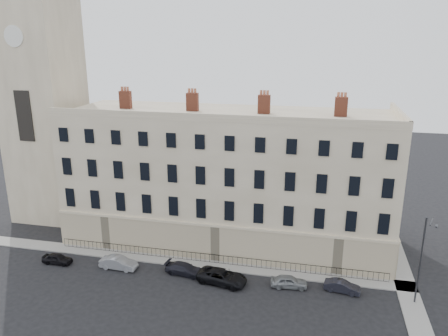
% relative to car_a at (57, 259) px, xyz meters
% --- Properties ---
extents(ground, '(160.00, 160.00, 0.00)m').
position_rel_car_a_xyz_m(ground, '(22.16, -1.86, -0.54)').
color(ground, black).
rests_on(ground, ground).
extents(terrace, '(36.22, 12.22, 17.00)m').
position_rel_car_a_xyz_m(terrace, '(16.19, 10.10, 6.95)').
color(terrace, tan).
rests_on(terrace, ground).
extents(church_tower, '(8.00, 8.13, 44.00)m').
position_rel_car_a_xyz_m(church_tower, '(-7.84, 12.13, 18.12)').
color(church_tower, tan).
rests_on(church_tower, ground).
extents(pavement_terrace, '(48.00, 2.00, 0.12)m').
position_rel_car_a_xyz_m(pavement_terrace, '(12.16, 3.14, -0.48)').
color(pavement_terrace, gray).
rests_on(pavement_terrace, ground).
extents(pavement_east_return, '(2.00, 24.00, 0.12)m').
position_rel_car_a_xyz_m(pavement_east_return, '(35.16, 6.14, -0.48)').
color(pavement_east_return, gray).
rests_on(pavement_east_return, ground).
extents(railings, '(35.00, 0.04, 0.96)m').
position_rel_car_a_xyz_m(railings, '(16.16, 3.54, 0.01)').
color(railings, black).
rests_on(railings, ground).
extents(car_a, '(3.20, 1.30, 1.09)m').
position_rel_car_a_xyz_m(car_a, '(0.00, 0.00, 0.00)').
color(car_a, black).
rests_on(car_a, ground).
extents(car_b, '(3.93, 1.47, 1.28)m').
position_rel_car_a_xyz_m(car_b, '(6.78, 0.42, 0.10)').
color(car_b, gray).
rests_on(car_b, ground).
extents(car_c, '(4.15, 2.12, 1.15)m').
position_rel_car_a_xyz_m(car_c, '(13.76, 0.81, 0.03)').
color(car_c, black).
rests_on(car_c, ground).
extents(car_d, '(5.18, 3.04, 1.35)m').
position_rel_car_a_xyz_m(car_d, '(17.82, 0.05, 0.13)').
color(car_d, black).
rests_on(car_d, ground).
extents(car_e, '(3.61, 1.76, 1.19)m').
position_rel_car_a_xyz_m(car_e, '(24.21, 0.72, 0.05)').
color(car_e, gray).
rests_on(car_e, ground).
extents(car_f, '(3.49, 1.70, 1.10)m').
position_rel_car_a_xyz_m(car_f, '(29.13, 1.00, 0.01)').
color(car_f, black).
rests_on(car_f, ground).
extents(streetlamp, '(0.74, 1.74, 8.35)m').
position_rel_car_a_xyz_m(streetlamp, '(35.49, 0.45, 4.08)').
color(streetlamp, '#323338').
rests_on(streetlamp, ground).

